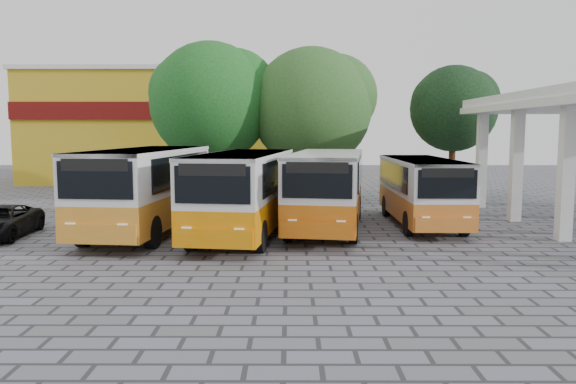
{
  "coord_description": "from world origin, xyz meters",
  "views": [
    {
      "loc": [
        -1.77,
        -17.67,
        3.87
      ],
      "look_at": [
        -1.85,
        3.8,
        1.5
      ],
      "focal_mm": 35.0,
      "sensor_mm": 36.0,
      "label": 1
    }
  ],
  "objects_px": {
    "bus_centre_left": "(243,188)",
    "parked_car": "(0,222)",
    "bus_far_right": "(422,187)",
    "bus_centre_right": "(327,185)",
    "bus_far_left": "(147,185)"
  },
  "relations": [
    {
      "from": "bus_centre_left",
      "to": "parked_car",
      "type": "relative_size",
      "value": 2.12
    },
    {
      "from": "bus_centre_left",
      "to": "bus_centre_right",
      "type": "bearing_deg",
      "value": 31.57
    },
    {
      "from": "bus_far_left",
      "to": "bus_centre_left",
      "type": "distance_m",
      "value": 3.77
    },
    {
      "from": "bus_centre_right",
      "to": "parked_car",
      "type": "relative_size",
      "value": 2.1
    },
    {
      "from": "bus_far_right",
      "to": "parked_car",
      "type": "relative_size",
      "value": 1.83
    },
    {
      "from": "bus_centre_left",
      "to": "bus_centre_right",
      "type": "xyz_separation_m",
      "value": [
        3.16,
        1.41,
        -0.02
      ]
    },
    {
      "from": "bus_centre_left",
      "to": "parked_car",
      "type": "xyz_separation_m",
      "value": [
        -8.79,
        -0.33,
        -1.19
      ]
    },
    {
      "from": "bus_far_left",
      "to": "bus_centre_left",
      "type": "height_order",
      "value": "bus_far_left"
    },
    {
      "from": "parked_car",
      "to": "bus_centre_right",
      "type": "bearing_deg",
      "value": 4.76
    },
    {
      "from": "bus_centre_left",
      "to": "bus_far_right",
      "type": "xyz_separation_m",
      "value": [
        7.07,
        2.4,
        -0.19
      ]
    },
    {
      "from": "parked_car",
      "to": "bus_centre_left",
      "type": "bearing_deg",
      "value": -1.39
    },
    {
      "from": "bus_centre_right",
      "to": "bus_far_right",
      "type": "height_order",
      "value": "bus_centre_right"
    },
    {
      "from": "bus_far_right",
      "to": "bus_centre_right",
      "type": "bearing_deg",
      "value": -165.7
    },
    {
      "from": "bus_far_left",
      "to": "bus_far_right",
      "type": "bearing_deg",
      "value": 14.52
    },
    {
      "from": "bus_centre_right",
      "to": "parked_car",
      "type": "distance_m",
      "value": 12.13
    }
  ]
}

